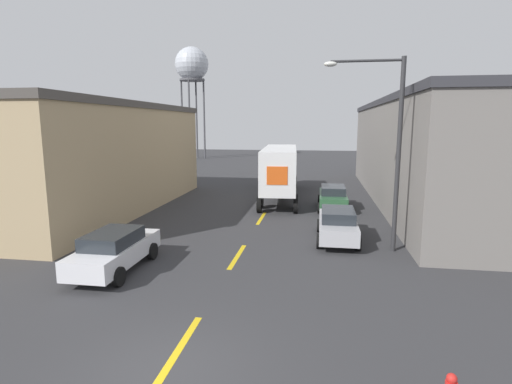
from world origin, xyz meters
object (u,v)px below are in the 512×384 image
at_px(parked_car_right_mid, 337,224).
at_px(street_lamp, 389,140).
at_px(parked_car_right_far, 333,197).
at_px(parked_car_left_near, 115,250).
at_px(water_tower, 192,66).
at_px(semi_truck, 280,167).

bearing_deg(parked_car_right_mid, street_lamp, -31.55).
bearing_deg(parked_car_right_mid, parked_car_right_far, 90.00).
bearing_deg(parked_car_left_near, water_tower, 104.43).
bearing_deg(parked_car_left_near, parked_car_right_mid, 32.24).
xyz_separation_m(parked_car_right_far, street_lamp, (1.97, -8.60, 4.07)).
xyz_separation_m(semi_truck, street_lamp, (5.83, -12.33, 2.57)).
bearing_deg(street_lamp, water_tower, 117.07).
relative_size(semi_truck, parked_car_right_far, 2.81).
height_order(semi_truck, parked_car_right_far, semi_truck).
height_order(parked_car_right_far, parked_car_left_near, same).
height_order(semi_truck, water_tower, water_tower).
bearing_deg(parked_car_right_far, water_tower, 119.95).
relative_size(semi_truck, parked_car_right_mid, 2.81).
relative_size(parked_car_right_far, parked_car_right_mid, 1.00).
xyz_separation_m(water_tower, street_lamp, (23.43, -45.83, -9.88)).
distance_m(semi_truck, parked_car_right_mid, 11.86).
bearing_deg(parked_car_left_near, semi_truck, 74.05).
xyz_separation_m(parked_car_left_near, water_tower, (-12.87, 50.03, 13.95)).
bearing_deg(parked_car_right_mid, parked_car_left_near, -147.76).
relative_size(parked_car_right_mid, street_lamp, 0.55).
height_order(parked_car_right_far, parked_car_right_mid, same).
bearing_deg(semi_truck, parked_car_right_mid, -74.60).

